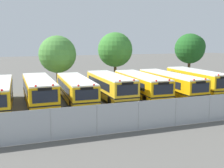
{
  "coord_description": "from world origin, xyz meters",
  "views": [
    {
      "loc": [
        -9.32,
        -26.67,
        6.2
      ],
      "look_at": [
        0.27,
        0.0,
        1.6
      ],
      "focal_mm": 44.18,
      "sensor_mm": 36.0,
      "label": 1
    }
  ],
  "objects_px": {
    "school_bus_2": "(76,88)",
    "school_bus_6": "(196,80)",
    "school_bus_4": "(141,85)",
    "school_bus_5": "(170,83)",
    "tree_1": "(57,55)",
    "school_bus_3": "(110,86)",
    "tree_2": "(116,50)",
    "tree_3": "(191,48)",
    "school_bus_1": "(39,91)"
  },
  "relations": [
    {
      "from": "school_bus_3",
      "to": "school_bus_4",
      "type": "height_order",
      "value": "school_bus_3"
    },
    {
      "from": "school_bus_4",
      "to": "school_bus_5",
      "type": "bearing_deg",
      "value": -178.41
    },
    {
      "from": "school_bus_3",
      "to": "tree_1",
      "type": "xyz_separation_m",
      "value": [
        -4.17,
        8.57,
        2.9
      ]
    },
    {
      "from": "school_bus_3",
      "to": "tree_2",
      "type": "height_order",
      "value": "tree_2"
    },
    {
      "from": "tree_2",
      "to": "school_bus_2",
      "type": "bearing_deg",
      "value": -128.86
    },
    {
      "from": "school_bus_5",
      "to": "tree_1",
      "type": "distance_m",
      "value": 14.55
    },
    {
      "from": "school_bus_3",
      "to": "tree_3",
      "type": "xyz_separation_m",
      "value": [
        16.27,
        9.01,
        3.49
      ]
    },
    {
      "from": "school_bus_4",
      "to": "school_bus_5",
      "type": "distance_m",
      "value": 3.65
    },
    {
      "from": "school_bus_4",
      "to": "tree_1",
      "type": "relative_size",
      "value": 1.52
    },
    {
      "from": "school_bus_4",
      "to": "tree_2",
      "type": "relative_size",
      "value": 1.41
    },
    {
      "from": "school_bus_4",
      "to": "tree_1",
      "type": "distance_m",
      "value": 11.96
    },
    {
      "from": "school_bus_4",
      "to": "tree_2",
      "type": "xyz_separation_m",
      "value": [
        0.86,
        10.12,
        3.41
      ]
    },
    {
      "from": "school_bus_4",
      "to": "school_bus_5",
      "type": "relative_size",
      "value": 0.93
    },
    {
      "from": "school_bus_3",
      "to": "tree_2",
      "type": "xyz_separation_m",
      "value": [
        4.29,
        9.94,
        3.37
      ]
    },
    {
      "from": "school_bus_1",
      "to": "tree_2",
      "type": "distance_m",
      "value": 15.87
    },
    {
      "from": "school_bus_2",
      "to": "school_bus_6",
      "type": "height_order",
      "value": "school_bus_6"
    },
    {
      "from": "tree_2",
      "to": "school_bus_5",
      "type": "bearing_deg",
      "value": -74.53
    },
    {
      "from": "school_bus_2",
      "to": "school_bus_5",
      "type": "relative_size",
      "value": 0.94
    },
    {
      "from": "school_bus_1",
      "to": "school_bus_2",
      "type": "distance_m",
      "value": 3.64
    },
    {
      "from": "school_bus_3",
      "to": "tree_1",
      "type": "height_order",
      "value": "tree_1"
    },
    {
      "from": "school_bus_6",
      "to": "tree_2",
      "type": "xyz_separation_m",
      "value": [
        -6.41,
        9.94,
        3.33
      ]
    },
    {
      "from": "school_bus_3",
      "to": "tree_3",
      "type": "height_order",
      "value": "tree_3"
    },
    {
      "from": "school_bus_5",
      "to": "tree_2",
      "type": "distance_m",
      "value": 11.02
    },
    {
      "from": "school_bus_3",
      "to": "tree_3",
      "type": "distance_m",
      "value": 18.92
    },
    {
      "from": "school_bus_4",
      "to": "school_bus_5",
      "type": "xyz_separation_m",
      "value": [
        3.65,
        0.03,
        -0.02
      ]
    },
    {
      "from": "school_bus_3",
      "to": "tree_3",
      "type": "bearing_deg",
      "value": -151.48
    },
    {
      "from": "school_bus_2",
      "to": "school_bus_4",
      "type": "distance_m",
      "value": 7.11
    },
    {
      "from": "tree_2",
      "to": "school_bus_3",
      "type": "bearing_deg",
      "value": -113.36
    },
    {
      "from": "school_bus_1",
      "to": "tree_3",
      "type": "height_order",
      "value": "tree_3"
    },
    {
      "from": "school_bus_5",
      "to": "school_bus_3",
      "type": "bearing_deg",
      "value": -1.96
    },
    {
      "from": "school_bus_4",
      "to": "school_bus_6",
      "type": "relative_size",
      "value": 1.05
    },
    {
      "from": "tree_2",
      "to": "tree_3",
      "type": "height_order",
      "value": "tree_2"
    },
    {
      "from": "school_bus_5",
      "to": "tree_3",
      "type": "xyz_separation_m",
      "value": [
        9.19,
        9.16,
        3.56
      ]
    },
    {
      "from": "school_bus_5",
      "to": "school_bus_4",
      "type": "bearing_deg",
      "value": -0.26
    },
    {
      "from": "school_bus_2",
      "to": "school_bus_6",
      "type": "distance_m",
      "value": 14.37
    },
    {
      "from": "tree_3",
      "to": "tree_1",
      "type": "bearing_deg",
      "value": -178.77
    },
    {
      "from": "school_bus_1",
      "to": "tree_1",
      "type": "bearing_deg",
      "value": -109.83
    },
    {
      "from": "school_bus_6",
      "to": "tree_3",
      "type": "relative_size",
      "value": 1.37
    },
    {
      "from": "school_bus_1",
      "to": "school_bus_4",
      "type": "bearing_deg",
      "value": -179.61
    },
    {
      "from": "tree_2",
      "to": "school_bus_6",
      "type": "bearing_deg",
      "value": -57.17
    },
    {
      "from": "school_bus_3",
      "to": "school_bus_5",
      "type": "xyz_separation_m",
      "value": [
        7.09,
        -0.16,
        -0.06
      ]
    },
    {
      "from": "school_bus_3",
      "to": "school_bus_5",
      "type": "relative_size",
      "value": 0.86
    },
    {
      "from": "tree_1",
      "to": "school_bus_4",
      "type": "bearing_deg",
      "value": -48.99
    },
    {
      "from": "school_bus_5",
      "to": "tree_3",
      "type": "distance_m",
      "value": 13.45
    },
    {
      "from": "school_bus_5",
      "to": "tree_1",
      "type": "height_order",
      "value": "tree_1"
    },
    {
      "from": "tree_2",
      "to": "tree_3",
      "type": "relative_size",
      "value": 1.02
    },
    {
      "from": "tree_1",
      "to": "tree_2",
      "type": "bearing_deg",
      "value": 9.19
    },
    {
      "from": "school_bus_4",
      "to": "tree_1",
      "type": "height_order",
      "value": "tree_1"
    },
    {
      "from": "school_bus_1",
      "to": "school_bus_5",
      "type": "xyz_separation_m",
      "value": [
        14.37,
        0.23,
        -0.08
      ]
    },
    {
      "from": "school_bus_2",
      "to": "school_bus_4",
      "type": "xyz_separation_m",
      "value": [
        7.11,
        -0.24,
        0.04
      ]
    }
  ]
}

